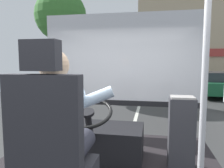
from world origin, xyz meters
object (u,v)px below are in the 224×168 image
Objects in this scene: steering_console at (97,141)px; parked_car_green at (214,84)px; bus_driver at (59,124)px; handrail_pole at (205,75)px; fare_box at (181,133)px; driver_seat at (52,157)px.

steering_console reaches higher than parked_car_green.
bus_driver is 12.08m from parked_car_green.
handrail_pole is 2.71× the size of fare_box.
bus_driver is at bearing 90.00° from driver_seat.
parked_car_green is at bearing 73.18° from fare_box.
bus_driver is at bearing -90.00° from steering_console.
handrail_pole is (0.99, 0.29, 0.54)m from driver_seat.
driver_seat is 0.33× the size of parked_car_green.
fare_box reaches higher than parked_car_green.
driver_seat is at bearing -90.00° from steering_console.
steering_console is at bearing 137.95° from handrail_pole.
driver_seat reaches higher than fare_box.
bus_driver reaches higher than parked_car_green.
driver_seat is 1.61× the size of bus_driver.
fare_box is (-0.02, 0.83, -0.69)m from handrail_pole.
parked_car_green is at bearing 70.32° from driver_seat.
bus_driver is 1.19m from steering_console.
bus_driver is at bearing -134.16° from fare_box.
handrail_pole reaches higher than bus_driver.
handrail_pole is at bearing -88.33° from fare_box.
bus_driver is 1.01× the size of fare_box.
fare_box is (0.97, -0.07, 0.18)m from steering_console.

